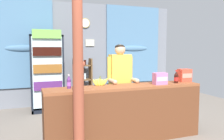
# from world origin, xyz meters

# --- Properties ---
(ground_plane) EXTENTS (8.29, 8.29, 0.00)m
(ground_plane) POSITION_xyz_m (0.00, 1.28, 0.00)
(ground_plane) COLOR slate
(back_wall_curtained) EXTENTS (5.45, 0.22, 2.74)m
(back_wall_curtained) POSITION_xyz_m (0.02, 3.24, 1.41)
(back_wall_curtained) COLOR slate
(back_wall_curtained) RESTS_ON ground
(stall_counter) EXTENTS (2.58, 0.47, 0.91)m
(stall_counter) POSITION_xyz_m (0.08, 0.26, 0.55)
(stall_counter) COLOR brown
(stall_counter) RESTS_ON ground
(timber_post) EXTENTS (0.17, 0.15, 2.59)m
(timber_post) POSITION_xyz_m (-0.76, -0.01, 1.24)
(timber_post) COLOR brown
(timber_post) RESTS_ON ground
(drink_fridge) EXTENTS (0.76, 0.63, 1.94)m
(drink_fridge) POSITION_xyz_m (-0.96, 2.69, 1.06)
(drink_fridge) COLOR black
(drink_fridge) RESTS_ON ground
(bottle_shelf_rack) EXTENTS (0.48, 0.28, 1.25)m
(bottle_shelf_rack) POSITION_xyz_m (-0.03, 2.93, 0.65)
(bottle_shelf_rack) COLOR brown
(bottle_shelf_rack) RESTS_ON ground
(plastic_lawn_chair) EXTENTS (0.55, 0.55, 0.86)m
(plastic_lawn_chair) POSITION_xyz_m (0.90, 2.40, 0.49)
(plastic_lawn_chair) COLOR silver
(plastic_lawn_chair) RESTS_ON ground
(shopkeeper) EXTENTS (0.49, 0.42, 1.58)m
(shopkeeper) POSITION_xyz_m (0.18, 0.81, 0.99)
(shopkeeper) COLOR #28282D
(shopkeeper) RESTS_ON ground
(soda_bottle_water) EXTENTS (0.09, 0.09, 0.29)m
(soda_bottle_water) POSITION_xyz_m (-0.64, 0.46, 1.03)
(soda_bottle_water) COLOR silver
(soda_bottle_water) RESTS_ON stall_counter
(soda_bottle_cola) EXTENTS (0.07, 0.07, 0.23)m
(soda_bottle_cola) POSITION_xyz_m (1.03, 0.32, 1.00)
(soda_bottle_cola) COLOR black
(soda_bottle_cola) RESTS_ON stall_counter
(soda_bottle_grape_soda) EXTENTS (0.06, 0.06, 0.21)m
(soda_bottle_grape_soda) POSITION_xyz_m (-0.81, 0.43, 1.00)
(soda_bottle_grape_soda) COLOR #56286B
(soda_bottle_grape_soda) RESTS_ON stall_counter
(snack_box_crackers) EXTENTS (0.22, 0.16, 0.23)m
(snack_box_crackers) POSITION_xyz_m (1.29, 0.43, 1.02)
(snack_box_crackers) COLOR #E5422D
(snack_box_crackers) RESTS_ON stall_counter
(snack_box_wafer) EXTENTS (0.22, 0.13, 0.20)m
(snack_box_wafer) POSITION_xyz_m (0.68, 0.27, 1.01)
(snack_box_wafer) COLOR #B76699
(snack_box_wafer) RESTS_ON stall_counter
(banana_bunch) EXTENTS (0.27, 0.05, 0.16)m
(banana_bunch) POSITION_xyz_m (-0.29, 0.51, 0.97)
(banana_bunch) COLOR #DBCC42
(banana_bunch) RESTS_ON stall_counter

